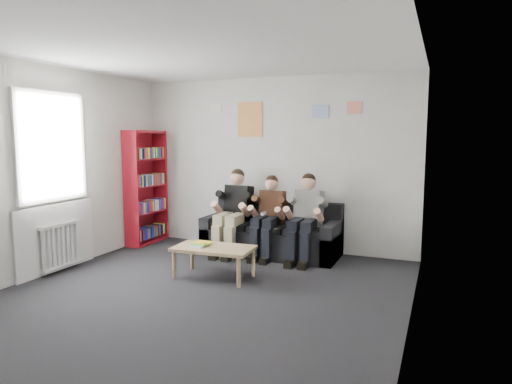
% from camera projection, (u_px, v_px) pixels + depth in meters
% --- Properties ---
extents(room_shell, '(5.00, 5.00, 5.00)m').
position_uv_depth(room_shell, '(193.00, 177.00, 4.91)').
color(room_shell, black).
rests_on(room_shell, ground).
extents(sofa, '(2.03, 0.83, 0.79)m').
position_uv_depth(sofa, '(272.00, 236.00, 6.93)').
color(sofa, black).
rests_on(sofa, ground).
extents(bookshelf, '(0.28, 0.85, 1.88)m').
position_uv_depth(bookshelf, '(146.00, 187.00, 7.60)').
color(bookshelf, maroon).
rests_on(bookshelf, ground).
extents(coffee_table, '(1.00, 0.55, 0.40)m').
position_uv_depth(coffee_table, '(214.00, 251.00, 5.76)').
color(coffee_table, tan).
rests_on(coffee_table, ground).
extents(game_cases, '(0.25, 0.22, 0.05)m').
position_uv_depth(game_cases, '(201.00, 244.00, 5.80)').
color(game_cases, silver).
rests_on(game_cases, coffee_table).
extents(person_left, '(0.40, 0.86, 1.29)m').
position_uv_depth(person_left, '(233.00, 212.00, 6.93)').
color(person_left, black).
rests_on(person_left, sofa).
extents(person_middle, '(0.36, 0.78, 1.21)m').
position_uv_depth(person_middle, '(268.00, 217.00, 6.72)').
color(person_middle, '#4B2D19').
rests_on(person_middle, sofa).
extents(person_right, '(0.39, 0.83, 1.26)m').
position_uv_depth(person_right, '(305.00, 218.00, 6.50)').
color(person_right, white).
rests_on(person_right, sofa).
extents(radiator, '(0.10, 0.64, 0.60)m').
position_uv_depth(radiator, '(61.00, 245.00, 6.03)').
color(radiator, white).
rests_on(radiator, ground).
extents(window, '(0.05, 1.30, 2.36)m').
position_uv_depth(window, '(54.00, 194.00, 5.97)').
color(window, white).
rests_on(window, room_shell).
extents(poster_large, '(0.42, 0.01, 0.55)m').
position_uv_depth(poster_large, '(250.00, 120.00, 7.26)').
color(poster_large, '#DCCE4D').
rests_on(poster_large, room_shell).
extents(poster_blue, '(0.25, 0.01, 0.20)m').
position_uv_depth(poster_blue, '(321.00, 112.00, 6.81)').
color(poster_blue, '#3E6AD4').
rests_on(poster_blue, room_shell).
extents(poster_pink, '(0.22, 0.01, 0.18)m').
position_uv_depth(poster_pink, '(354.00, 108.00, 6.62)').
color(poster_pink, '#C63D87').
rests_on(poster_pink, room_shell).
extents(poster_sign, '(0.20, 0.01, 0.14)m').
position_uv_depth(poster_sign, '(216.00, 108.00, 7.46)').
color(poster_sign, white).
rests_on(poster_sign, room_shell).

